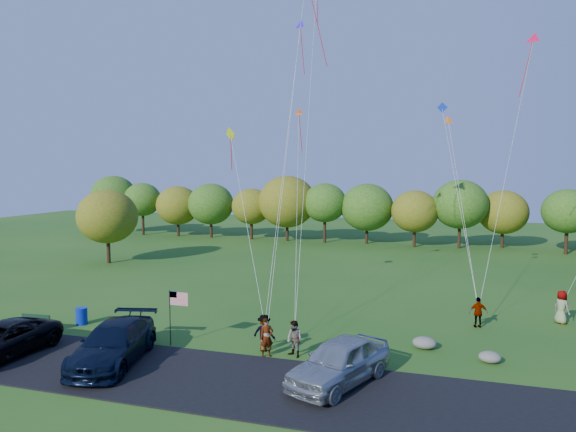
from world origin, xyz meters
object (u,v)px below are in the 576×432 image
object	(u,v)px
minivan_dark	(1,340)
trash_barrel	(82,316)
minivan_silver	(339,361)
minivan_navy	(113,343)
flyer_c	(264,333)
flyer_b	(295,339)
flyer_e	(561,307)
flyer_d	(478,312)
park_bench	(37,322)
flyer_a	(267,338)

from	to	relation	value
minivan_dark	trash_barrel	bearing A→B (deg)	91.75
minivan_silver	minivan_navy	bearing A→B (deg)	-152.75
minivan_silver	flyer_c	size ratio (longest dim) A/B	3.00
flyer_b	trash_barrel	distance (m)	13.09
minivan_silver	flyer_c	world-z (taller)	minivan_silver
minivan_dark	flyer_e	xyz separation A→B (m)	(26.24, 13.52, 0.11)
flyer_c	flyer_e	distance (m)	17.35
trash_barrel	flyer_d	bearing A→B (deg)	15.26
minivan_dark	minivan_navy	size ratio (longest dim) A/B	0.93
trash_barrel	minivan_navy	bearing A→B (deg)	-40.41
flyer_b	flyer_e	size ratio (longest dim) A/B	0.89
flyer_c	park_bench	size ratio (longest dim) A/B	1.03
flyer_d	park_bench	bearing A→B (deg)	7.20
minivan_navy	minivan_silver	size ratio (longest dim) A/B	1.13
flyer_b	flyer_d	size ratio (longest dim) A/B	1.00
flyer_b	park_bench	distance (m)	14.49
minivan_navy	flyer_e	world-z (taller)	flyer_e
flyer_a	flyer_d	bearing A→B (deg)	-0.75
flyer_c	flyer_a	bearing A→B (deg)	123.44
flyer_b	trash_barrel	world-z (taller)	flyer_b
minivan_silver	flyer_a	world-z (taller)	minivan_silver
flyer_d	trash_barrel	size ratio (longest dim) A/B	1.79
minivan_silver	flyer_e	bearing A→B (deg)	71.78
minivan_dark	minivan_navy	distance (m)	5.55
flyer_a	flyer_d	xyz separation A→B (m)	(9.83, 7.65, -0.06)
flyer_c	trash_barrel	world-z (taller)	flyer_c
flyer_a	trash_barrel	bearing A→B (deg)	132.83
minivan_dark	park_bench	distance (m)	4.02
flyer_d	minivan_silver	bearing A→B (deg)	47.54
minivan_silver	trash_barrel	xyz separation A→B (m)	(-15.63, 3.90, -0.50)
minivan_navy	flyer_a	bearing A→B (deg)	11.47
flyer_c	flyer_b	bearing A→B (deg)	173.55
minivan_dark	minivan_silver	distance (m)	15.78
minivan_dark	flyer_a	xyz separation A→B (m)	(11.82, 3.75, 0.07)
minivan_navy	minivan_silver	xyz separation A→B (m)	(10.22, 0.71, 0.03)
minivan_silver	flyer_a	distance (m)	4.43
minivan_silver	flyer_b	world-z (taller)	minivan_silver
flyer_b	park_bench	xyz separation A→B (m)	(-14.48, -0.35, -0.35)
flyer_a	minivan_navy	bearing A→B (deg)	165.50
minivan_dark	flyer_c	distance (m)	12.28
minivan_dark	trash_barrel	size ratio (longest dim) A/B	5.92
flyer_a	flyer_d	world-z (taller)	flyer_a
flyer_c	minivan_silver	bearing A→B (deg)	151.73
flyer_e	trash_barrel	distance (m)	27.37
flyer_d	flyer_c	bearing A→B (deg)	23.12
minivan_silver	flyer_c	bearing A→B (deg)	169.64
flyer_e	minivan_dark	bearing A→B (deg)	78.34
minivan_silver	park_bench	xyz separation A→B (m)	(-17.10, 2.13, -0.47)
flyer_a	flyer_e	distance (m)	17.42
flyer_b	flyer_e	distance (m)	16.18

